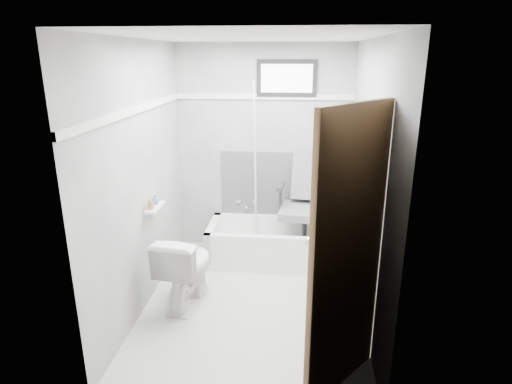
# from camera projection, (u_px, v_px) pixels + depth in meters

# --- Properties ---
(floor) EXTENTS (2.60, 2.60, 0.00)m
(floor) POSITION_uv_depth(u_px,v_px,m) (253.00, 302.00, 4.10)
(floor) COLOR silver
(floor) RESTS_ON ground
(ceiling) EXTENTS (2.60, 2.60, 0.00)m
(ceiling) POSITION_uv_depth(u_px,v_px,m) (252.00, 37.00, 3.37)
(ceiling) COLOR silver
(ceiling) RESTS_ON floor
(wall_back) EXTENTS (2.00, 0.02, 2.40)m
(wall_back) POSITION_uv_depth(u_px,v_px,m) (264.00, 151.00, 4.97)
(wall_back) COLOR slate
(wall_back) RESTS_ON floor
(wall_front) EXTENTS (2.00, 0.02, 2.40)m
(wall_front) POSITION_uv_depth(u_px,v_px,m) (229.00, 245.00, 2.50)
(wall_front) COLOR slate
(wall_front) RESTS_ON floor
(wall_left) EXTENTS (0.02, 2.60, 2.40)m
(wall_left) POSITION_uv_depth(u_px,v_px,m) (141.00, 179.00, 3.83)
(wall_left) COLOR slate
(wall_left) RESTS_ON floor
(wall_right) EXTENTS (0.02, 2.60, 2.40)m
(wall_right) POSITION_uv_depth(u_px,v_px,m) (369.00, 186.00, 3.65)
(wall_right) COLOR slate
(wall_right) RESTS_ON floor
(bathtub) EXTENTS (1.50, 0.70, 0.42)m
(bathtub) POSITION_uv_depth(u_px,v_px,m) (274.00, 243.00, 4.91)
(bathtub) COLOR white
(bathtub) RESTS_ON floor
(office_chair) EXTENTS (0.71, 0.71, 1.11)m
(office_chair) POSITION_uv_depth(u_px,v_px,m) (305.00, 204.00, 4.76)
(office_chair) COLOR slate
(office_chair) RESTS_ON bathtub
(toilet) EXTENTS (0.50, 0.77, 0.71)m
(toilet) POSITION_uv_depth(u_px,v_px,m) (186.00, 268.00, 4.01)
(toilet) COLOR white
(toilet) RESTS_ON floor
(door) EXTENTS (0.78, 0.78, 2.00)m
(door) POSITION_uv_depth(u_px,v_px,m) (397.00, 281.00, 2.49)
(door) COLOR brown
(door) RESTS_ON floor
(window) EXTENTS (0.66, 0.04, 0.40)m
(window) POSITION_uv_depth(u_px,v_px,m) (287.00, 78.00, 4.68)
(window) COLOR black
(window) RESTS_ON wall_back
(backerboard) EXTENTS (1.50, 0.02, 0.78)m
(backerboard) POSITION_uv_depth(u_px,v_px,m) (284.00, 185.00, 5.06)
(backerboard) COLOR #4C4C4F
(backerboard) RESTS_ON wall_back
(trim_back) EXTENTS (2.00, 0.02, 0.06)m
(trim_back) POSITION_uv_depth(u_px,v_px,m) (264.00, 97.00, 4.77)
(trim_back) COLOR white
(trim_back) RESTS_ON wall_back
(trim_left) EXTENTS (0.02, 2.60, 0.06)m
(trim_left) POSITION_uv_depth(u_px,v_px,m) (137.00, 109.00, 3.64)
(trim_left) COLOR white
(trim_left) RESTS_ON wall_left
(pole) EXTENTS (0.02, 0.30, 1.93)m
(pole) POSITION_uv_depth(u_px,v_px,m) (255.00, 168.00, 4.79)
(pole) COLOR silver
(pole) RESTS_ON bathtub
(shelf) EXTENTS (0.10, 0.32, 0.02)m
(shelf) POSITION_uv_depth(u_px,v_px,m) (155.00, 207.00, 4.00)
(shelf) COLOR white
(shelf) RESTS_ON wall_left
(soap_bottle_a) EXTENTS (0.06, 0.06, 0.12)m
(soap_bottle_a) POSITION_uv_depth(u_px,v_px,m) (150.00, 204.00, 3.91)
(soap_bottle_a) COLOR #97784B
(soap_bottle_a) RESTS_ON shelf
(soap_bottle_b) EXTENTS (0.09, 0.09, 0.09)m
(soap_bottle_b) POSITION_uv_depth(u_px,v_px,m) (155.00, 199.00, 4.04)
(soap_bottle_b) COLOR #476583
(soap_bottle_b) RESTS_ON shelf
(faucet) EXTENTS (0.26, 0.10, 0.16)m
(faucet) POSITION_uv_depth(u_px,v_px,m) (247.00, 204.00, 5.16)
(faucet) COLOR silver
(faucet) RESTS_ON wall_back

